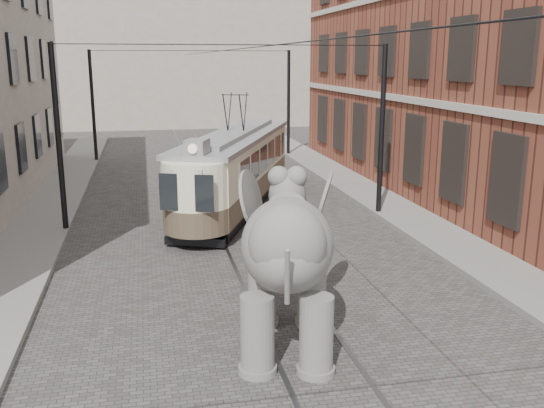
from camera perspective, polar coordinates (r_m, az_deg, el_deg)
name	(u,v)px	position (r m, az deg, el deg)	size (l,w,h in m)	color
ground	(272,285)	(15.13, 0.01, -7.71)	(120.00, 120.00, 0.00)	#494643
tram_rails	(272,285)	(15.12, 0.01, -7.67)	(1.54, 80.00, 0.02)	slate
sidewalk_right	(490,266)	(17.29, 19.95, -5.52)	(2.00, 60.00, 0.15)	slate
brick_building	(491,46)	(26.71, 20.08, 13.87)	(8.00, 26.00, 12.00)	brown
distant_block	(175,41)	(53.89, -9.16, 15.01)	(28.00, 10.00, 14.00)	gray
catenary	(233,140)	(19.15, -3.70, 6.07)	(11.00, 30.20, 6.00)	black
tram	(236,152)	(22.57, -3.44, 5.00)	(2.22, 10.75, 4.27)	beige
elephant	(287,268)	(11.49, 1.45, -6.05)	(2.94, 5.33, 3.26)	#625F5B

